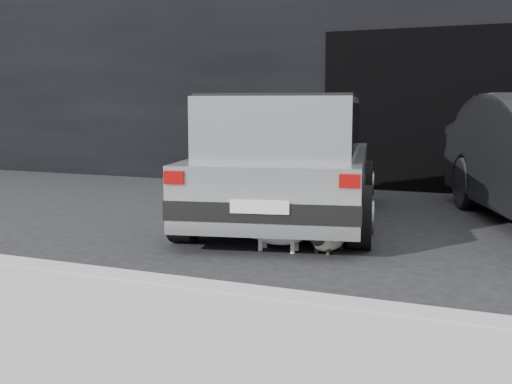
% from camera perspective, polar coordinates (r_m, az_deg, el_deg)
% --- Properties ---
extents(ground, '(80.00, 80.00, 0.00)m').
position_cam_1_polar(ground, '(7.04, 4.15, -3.65)').
color(ground, black).
rests_on(ground, ground).
extents(building_facade, '(34.00, 4.00, 5.00)m').
position_cam_1_polar(building_facade, '(12.63, 18.01, 12.38)').
color(building_facade, black).
rests_on(building_facade, ground).
extents(garage_opening, '(4.00, 0.10, 2.60)m').
position_cam_1_polar(garage_opening, '(10.58, 16.67, 6.91)').
color(garage_opening, black).
rests_on(garage_opening, ground).
extents(curb, '(18.00, 0.25, 0.12)m').
position_cam_1_polar(curb, '(4.32, 5.25, -10.09)').
color(curb, gray).
rests_on(curb, ground).
extents(sidewalk, '(18.00, 2.20, 0.11)m').
position_cam_1_polar(sidewalk, '(3.28, -1.62, -16.09)').
color(sidewalk, gray).
rests_on(sidewalk, ground).
extents(silver_hatchback, '(2.73, 4.38, 1.50)m').
position_cam_1_polar(silver_hatchback, '(7.61, 2.85, 3.46)').
color(silver_hatchback, '#A5A7AA').
rests_on(silver_hatchback, ground).
extents(cat_siamese, '(0.32, 0.72, 0.25)m').
position_cam_1_polar(cat_siamese, '(6.11, 6.35, -4.32)').
color(cat_siamese, beige).
rests_on(cat_siamese, ground).
extents(cat_white, '(0.81, 0.31, 0.38)m').
position_cam_1_polar(cat_white, '(6.13, 2.36, -3.56)').
color(cat_white, silver).
rests_on(cat_white, ground).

